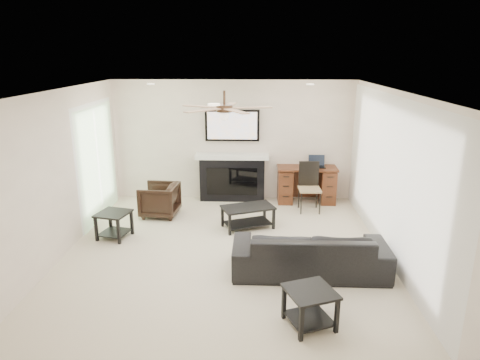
{
  "coord_description": "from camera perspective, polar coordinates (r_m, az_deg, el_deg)",
  "views": [
    {
      "loc": [
        0.43,
        -6.04,
        3.01
      ],
      "look_at": [
        0.21,
        0.56,
        1.04
      ],
      "focal_mm": 32.0,
      "sensor_mm": 36.0,
      "label": 1
    }
  ],
  "objects": [
    {
      "name": "room_shell",
      "position": [
        6.27,
        -0.35,
        4.36
      ],
      "size": [
        5.5,
        5.54,
        2.52
      ],
      "color": "beige",
      "rests_on": "ground"
    },
    {
      "name": "sofa",
      "position": [
        6.19,
        9.29,
        -9.43
      ],
      "size": [
        2.18,
        0.87,
        0.63
      ],
      "primitive_type": "imported",
      "rotation": [
        0.0,
        0.0,
        3.13
      ],
      "color": "black",
      "rests_on": "ground"
    },
    {
      "name": "armchair",
      "position": [
        8.33,
        -10.67,
        -2.63
      ],
      "size": [
        0.74,
        0.72,
        0.63
      ],
      "primitive_type": "imported",
      "rotation": [
        0.0,
        0.0,
        -1.65
      ],
      "color": "black",
      "rests_on": "ground"
    },
    {
      "name": "coffee_table",
      "position": [
        7.65,
        1.05,
        -4.97
      ],
      "size": [
        1.02,
        0.8,
        0.4
      ],
      "primitive_type": "cube",
      "rotation": [
        0.0,
        0.0,
        0.38
      ],
      "color": "black",
      "rests_on": "ground"
    },
    {
      "name": "end_table_near",
      "position": [
        5.14,
        9.28,
        -16.48
      ],
      "size": [
        0.67,
        0.67,
        0.45
      ],
      "primitive_type": "cube",
      "rotation": [
        0.0,
        0.0,
        0.37
      ],
      "color": "black",
      "rests_on": "ground"
    },
    {
      "name": "end_table_left",
      "position": [
        7.56,
        -16.42,
        -5.78
      ],
      "size": [
        0.61,
        0.61,
        0.45
      ],
      "primitive_type": "cube",
      "rotation": [
        0.0,
        0.0,
        -0.25
      ],
      "color": "black",
      "rests_on": "ground"
    },
    {
      "name": "fireplace_unit",
      "position": [
        8.88,
        -1.06,
        3.17
      ],
      "size": [
        1.52,
        0.34,
        1.91
      ],
      "primitive_type": "cube",
      "color": "black",
      "rests_on": "ground"
    },
    {
      "name": "desk",
      "position": [
        9.02,
        8.82,
        -0.6
      ],
      "size": [
        1.22,
        0.56,
        0.76
      ],
      "primitive_type": "cube",
      "color": "#3D200F",
      "rests_on": "ground"
    },
    {
      "name": "desk_chair",
      "position": [
        8.47,
        9.28,
        -1.01
      ],
      "size": [
        0.43,
        0.45,
        0.97
      ],
      "primitive_type": "cube",
      "rotation": [
        0.0,
        0.0,
        0.03
      ],
      "color": "black",
      "rests_on": "ground"
    },
    {
      "name": "laptop",
      "position": [
        8.89,
        10.26,
        2.4
      ],
      "size": [
        0.33,
        0.24,
        0.23
      ],
      "primitive_type": "cube",
      "color": "black",
      "rests_on": "desk"
    }
  ]
}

